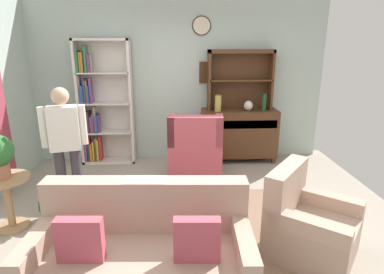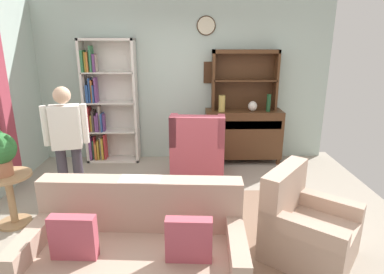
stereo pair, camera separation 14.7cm
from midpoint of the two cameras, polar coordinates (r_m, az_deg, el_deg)
name	(u,v)px [view 2 (the right image)]	position (r m, az deg, el deg)	size (l,w,h in m)	color
ground_plane	(184,216)	(4.08, -0.34, -13.87)	(5.40, 4.60, 0.02)	#9E9384
wall_back	(185,80)	(5.67, -0.56, 10.09)	(5.00, 0.09, 2.80)	#ADC1B7
area_rug	(201,229)	(3.82, 2.83, -15.95)	(2.51, 1.94, 0.01)	#846651
bookshelf	(106,105)	(5.71, -14.32, 5.55)	(0.90, 0.30, 2.10)	silver
sideboard	(243,133)	(5.69, 9.73, 0.63)	(1.30, 0.45, 0.92)	#4C2D19
sideboard_hutch	(245,72)	(5.60, 10.07, 11.33)	(1.10, 0.26, 1.00)	#4C2D19
vase_tall	(222,103)	(5.42, 6.10, 5.93)	(0.11, 0.11, 0.27)	tan
vase_round	(253,106)	(5.53, 11.44, 5.38)	(0.15, 0.15, 0.17)	beige
bottle_wine	(269,103)	(5.56, 14.16, 5.89)	(0.07, 0.07, 0.29)	#194223
couch_floral	(137,256)	(2.94, -8.19, -20.08)	(1.84, 0.95, 0.90)	tan
armchair_floral	(306,229)	(3.49, 20.71, -15.07)	(1.08, 1.07, 0.88)	tan
wingback_chair	(198,156)	(4.89, 1.87, -3.37)	(0.84, 0.86, 1.05)	#B74C5B
plant_stand	(10,194)	(4.24, -28.64, -8.84)	(0.52, 0.52, 0.62)	#A87F56
potted_plant_large	(0,151)	(4.06, -30.01, -2.14)	(0.35, 0.35, 0.49)	#AD6B4C
potted_plant_small	(51,205)	(4.22, -22.81, -11.08)	(0.24, 0.24, 0.33)	gray
person_reading	(67,141)	(4.13, -20.31, -0.62)	(0.52, 0.28, 1.56)	#38333D
coffee_table	(148,201)	(3.68, -6.60, -11.13)	(0.80, 0.50, 0.42)	#4C2D19
book_stack	(150,193)	(3.65, -6.35, -9.77)	(0.17, 0.13, 0.05)	#337247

